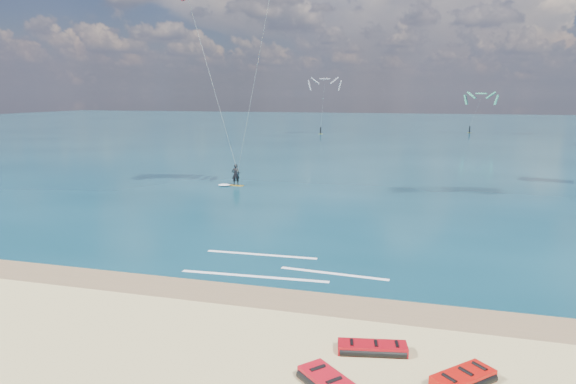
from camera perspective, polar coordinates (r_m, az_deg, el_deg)
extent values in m
plane|color=tan|center=(56.80, 8.28, 2.52)|extent=(320.00, 320.00, 0.00)
cube|color=brown|center=(21.61, -4.47, -11.29)|extent=(320.00, 2.40, 0.01)
cube|color=#0B303E|center=(120.27, 12.16, 6.77)|extent=(320.00, 200.00, 0.04)
cube|color=gold|center=(46.16, -5.81, 0.75)|extent=(1.46, 0.56, 0.06)
imported|color=black|center=(46.00, -5.83, 1.94)|extent=(0.82, 0.70, 1.89)
cylinder|color=black|center=(45.56, -5.61, 2.21)|extent=(0.58, 0.09, 0.04)
cube|color=white|center=(23.49, -3.81, -9.32)|extent=(6.87, 0.61, 0.01)
cube|color=white|center=(26.47, -2.98, -6.96)|extent=(5.81, 0.45, 0.01)
cube|color=white|center=(23.86, 5.10, -9.02)|extent=(5.08, 0.60, 0.01)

